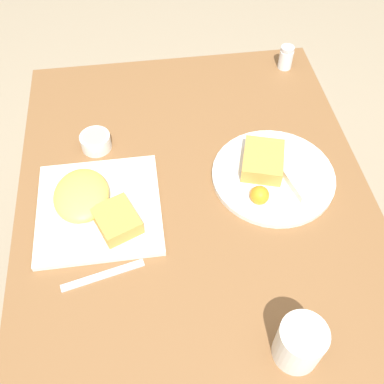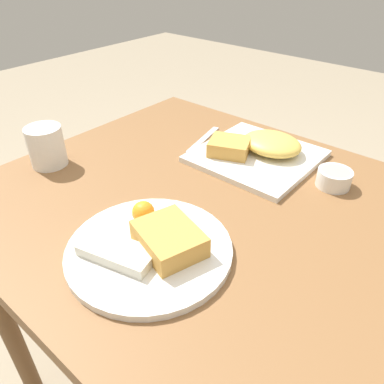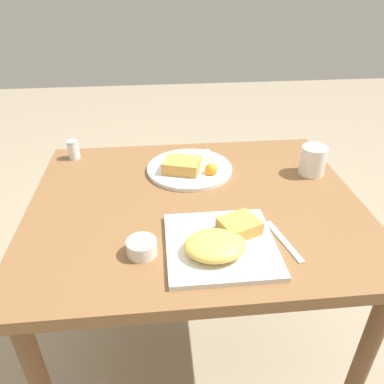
{
  "view_description": "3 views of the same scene",
  "coord_description": "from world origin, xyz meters",
  "px_view_note": "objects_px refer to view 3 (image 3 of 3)",
  "views": [
    {
      "loc": [
        0.65,
        -0.09,
        1.61
      ],
      "look_at": [
        0.04,
        -0.01,
        0.8
      ],
      "focal_mm": 42.0,
      "sensor_mm": 36.0,
      "label": 1
    },
    {
      "loc": [
        -0.37,
        0.52,
        1.24
      ],
      "look_at": [
        0.03,
        0.04,
        0.81
      ],
      "focal_mm": 35.0,
      "sensor_mm": 36.0,
      "label": 2
    },
    {
      "loc": [
        -0.11,
        -0.95,
        1.4
      ],
      "look_at": [
        -0.01,
        -0.02,
        0.82
      ],
      "focal_mm": 35.0,
      "sensor_mm": 36.0,
      "label": 3
    }
  ],
  "objects_px": {
    "sauce_ramekin": "(142,247)",
    "plate_square_near": "(221,242)",
    "butter_knife": "(284,241)",
    "coffee_mug": "(313,161)",
    "plate_oval_far": "(189,167)",
    "salt_shaker": "(74,151)"
  },
  "relations": [
    {
      "from": "sauce_ramekin",
      "to": "plate_square_near",
      "type": "bearing_deg",
      "value": -0.97
    },
    {
      "from": "coffee_mug",
      "to": "plate_square_near",
      "type": "bearing_deg",
      "value": -135.98
    },
    {
      "from": "sauce_ramekin",
      "to": "salt_shaker",
      "type": "distance_m",
      "value": 0.61
    },
    {
      "from": "plate_square_near",
      "to": "sauce_ramekin",
      "type": "distance_m",
      "value": 0.2
    },
    {
      "from": "plate_oval_far",
      "to": "coffee_mug",
      "type": "bearing_deg",
      "value": -8.09
    },
    {
      "from": "plate_square_near",
      "to": "coffee_mug",
      "type": "distance_m",
      "value": 0.52
    },
    {
      "from": "plate_oval_far",
      "to": "sauce_ramekin",
      "type": "bearing_deg",
      "value": -110.83
    },
    {
      "from": "plate_square_near",
      "to": "salt_shaker",
      "type": "relative_size",
      "value": 4.01
    },
    {
      "from": "salt_shaker",
      "to": "coffee_mug",
      "type": "height_order",
      "value": "coffee_mug"
    },
    {
      "from": "plate_square_near",
      "to": "salt_shaker",
      "type": "xyz_separation_m",
      "value": [
        -0.45,
        0.56,
        0.01
      ]
    },
    {
      "from": "plate_oval_far",
      "to": "coffee_mug",
      "type": "height_order",
      "value": "coffee_mug"
    },
    {
      "from": "sauce_ramekin",
      "to": "butter_knife",
      "type": "distance_m",
      "value": 0.37
    },
    {
      "from": "plate_oval_far",
      "to": "butter_knife",
      "type": "bearing_deg",
      "value": -62.83
    },
    {
      "from": "butter_knife",
      "to": "sauce_ramekin",
      "type": "bearing_deg",
      "value": 78.86
    },
    {
      "from": "sauce_ramekin",
      "to": "butter_knife",
      "type": "xyz_separation_m",
      "value": [
        0.37,
        0.01,
        -0.02
      ]
    },
    {
      "from": "sauce_ramekin",
      "to": "salt_shaker",
      "type": "height_order",
      "value": "salt_shaker"
    },
    {
      "from": "sauce_ramekin",
      "to": "coffee_mug",
      "type": "distance_m",
      "value": 0.67
    },
    {
      "from": "plate_square_near",
      "to": "coffee_mug",
      "type": "bearing_deg",
      "value": 44.02
    },
    {
      "from": "plate_oval_far",
      "to": "butter_knife",
      "type": "relative_size",
      "value": 1.7
    },
    {
      "from": "plate_oval_far",
      "to": "sauce_ramekin",
      "type": "xyz_separation_m",
      "value": [
        -0.16,
        -0.42,
        0.01
      ]
    },
    {
      "from": "salt_shaker",
      "to": "butter_knife",
      "type": "distance_m",
      "value": 0.83
    },
    {
      "from": "plate_square_near",
      "to": "sauce_ramekin",
      "type": "xyz_separation_m",
      "value": [
        -0.2,
        0.0,
        -0.0
      ]
    }
  ]
}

